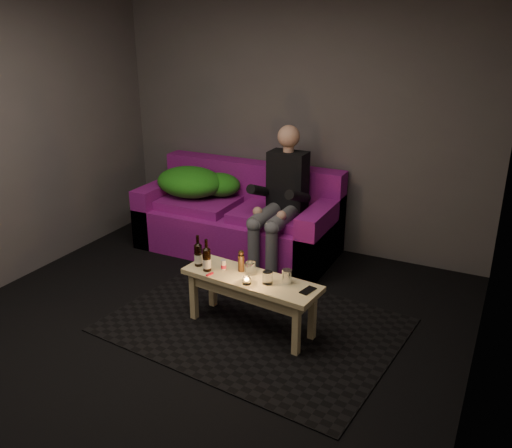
{
  "coord_description": "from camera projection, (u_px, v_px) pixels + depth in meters",
  "views": [
    {
      "loc": [
        2.07,
        -2.88,
        2.32
      ],
      "look_at": [
        0.01,
        1.25,
        0.55
      ],
      "focal_mm": 38.0,
      "sensor_mm": 36.0,
      "label": 1
    }
  ],
  "objects": [
    {
      "name": "smartphone",
      "position": [
        308.0,
        290.0,
        3.94
      ],
      "size": [
        0.1,
        0.15,
        0.01
      ],
      "primitive_type": "cube",
      "rotation": [
        0.0,
        0.0,
        -0.23
      ],
      "color": "black",
      "rests_on": "coffee_table"
    },
    {
      "name": "beer_bottle_b",
      "position": [
        207.0,
        259.0,
        4.23
      ],
      "size": [
        0.07,
        0.07,
        0.26
      ],
      "color": "black",
      "rests_on": "coffee_table"
    },
    {
      "name": "person",
      "position": [
        281.0,
        196.0,
        5.2
      ],
      "size": [
        0.37,
        0.85,
        1.37
      ],
      "color": "black",
      "rests_on": "sofa"
    },
    {
      "name": "salt_shaker",
      "position": [
        224.0,
        265.0,
        4.26
      ],
      "size": [
        0.05,
        0.05,
        0.08
      ],
      "primitive_type": "cylinder",
      "rotation": [
        0.0,
        0.0,
        -0.19
      ],
      "color": "silver",
      "rests_on": "coffee_table"
    },
    {
      "name": "floor",
      "position": [
        181.0,
        344.0,
        4.1
      ],
      "size": [
        4.5,
        4.5,
        0.0
      ],
      "primitive_type": "plane",
      "color": "black",
      "rests_on": "ground"
    },
    {
      "name": "room",
      "position": [
        206.0,
        117.0,
        3.9
      ],
      "size": [
        4.5,
        4.5,
        4.5
      ],
      "color": "silver",
      "rests_on": "ground"
    },
    {
      "name": "pepper_mill",
      "position": [
        241.0,
        263.0,
        4.23
      ],
      "size": [
        0.06,
        0.06,
        0.13
      ],
      "primitive_type": "cylinder",
      "rotation": [
        0.0,
        0.0,
        0.3
      ],
      "color": "black",
      "rests_on": "coffee_table"
    },
    {
      "name": "sofa",
      "position": [
        240.0,
        220.0,
        5.7
      ],
      "size": [
        2.05,
        0.92,
        0.88
      ],
      "color": "#7D1077",
      "rests_on": "floor"
    },
    {
      "name": "rug",
      "position": [
        254.0,
        325.0,
        4.35
      ],
      "size": [
        2.37,
        1.84,
        0.01
      ],
      "primitive_type": "cube",
      "rotation": [
        0.0,
        0.0,
        -0.11
      ],
      "color": "black",
      "rests_on": "floor"
    },
    {
      "name": "beer_bottle_a",
      "position": [
        198.0,
        254.0,
        4.32
      ],
      "size": [
        0.07,
        0.07,
        0.26
      ],
      "color": "black",
      "rests_on": "coffee_table"
    },
    {
      "name": "red_lighter",
      "position": [
        210.0,
        274.0,
        4.19
      ],
      "size": [
        0.04,
        0.07,
        0.01
      ],
      "primitive_type": "cube",
      "rotation": [
        0.0,
        0.0,
        -0.27
      ],
      "color": "red",
      "rests_on": "coffee_table"
    },
    {
      "name": "tealight",
      "position": [
        247.0,
        281.0,
        4.04
      ],
      "size": [
        0.07,
        0.07,
        0.05
      ],
      "color": "white",
      "rests_on": "coffee_table"
    },
    {
      "name": "tumbler_back",
      "position": [
        250.0,
        268.0,
        4.19
      ],
      "size": [
        0.1,
        0.1,
        0.1
      ],
      "primitive_type": "cylinder",
      "rotation": [
        0.0,
        0.0,
        -0.32
      ],
      "color": "white",
      "rests_on": "coffee_table"
    },
    {
      "name": "coffee_table",
      "position": [
        251.0,
        287.0,
        4.18
      ],
      "size": [
        1.14,
        0.47,
        0.45
      ],
      "rotation": [
        0.0,
        0.0,
        -0.11
      ],
      "color": "#DEBF82",
      "rests_on": "rug"
    },
    {
      "name": "green_blanket",
      "position": [
        196.0,
        183.0,
        5.79
      ],
      "size": [
        0.9,
        0.61,
        0.31
      ],
      "color": "#218718",
      "rests_on": "sofa"
    },
    {
      "name": "steel_cup",
      "position": [
        287.0,
        276.0,
        4.05
      ],
      "size": [
        0.1,
        0.1,
        0.11
      ],
      "primitive_type": "cylinder",
      "rotation": [
        0.0,
        0.0,
        0.37
      ],
      "color": "silver",
      "rests_on": "coffee_table"
    },
    {
      "name": "tumbler_front",
      "position": [
        268.0,
        278.0,
        4.04
      ],
      "size": [
        0.09,
        0.09,
        0.1
      ],
      "primitive_type": "cylinder",
      "rotation": [
        0.0,
        0.0,
        -0.14
      ],
      "color": "white",
      "rests_on": "coffee_table"
    }
  ]
}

